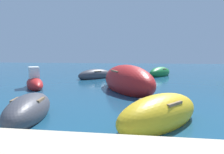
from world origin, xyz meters
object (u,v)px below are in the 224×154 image
object	(u,v)px
moored_boat_6	(28,110)
moored_boat_9	(35,82)
moored_boat_4	(160,73)
moored_boat_1	(95,75)
moored_boat_5	(128,81)
moored_boat_10	(160,114)

from	to	relation	value
moored_boat_6	moored_boat_9	bearing A→B (deg)	16.70
moored_boat_4	moored_boat_6	size ratio (longest dim) A/B	1.13
moored_boat_1	moored_boat_9	xyz separation A→B (m)	(-2.73, -5.59, 0.05)
moored_boat_1	moored_boat_5	distance (m)	6.50
moored_boat_4	moored_boat_10	xyz separation A→B (m)	(-1.13, -14.76, 0.03)
moored_boat_1	moored_boat_5	world-z (taller)	moored_boat_5
moored_boat_10	moored_boat_1	bearing A→B (deg)	59.40
moored_boat_4	moored_boat_6	bearing A→B (deg)	-170.84
moored_boat_9	moored_boat_10	bearing A→B (deg)	16.87
moored_boat_1	moored_boat_9	world-z (taller)	moored_boat_9
moored_boat_4	moored_boat_5	world-z (taller)	moored_boat_5
moored_boat_1	moored_boat_4	distance (m)	6.54
moored_boat_5	moored_boat_6	bearing A→B (deg)	-51.83
moored_boat_1	moored_boat_10	xyz separation A→B (m)	(4.70, -11.79, 0.05)
moored_boat_5	moored_boat_9	bearing A→B (deg)	-116.51
moored_boat_4	moored_boat_5	distance (m)	8.96
moored_boat_1	moored_boat_10	bearing A→B (deg)	-117.12
moored_boat_5	moored_boat_6	world-z (taller)	moored_boat_5
moored_boat_9	moored_boat_10	size ratio (longest dim) A/B	0.84
moored_boat_4	moored_boat_9	size ratio (longest dim) A/B	1.20
moored_boat_9	moored_boat_5	bearing A→B (deg)	56.51
moored_boat_10	moored_boat_5	bearing A→B (deg)	50.72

